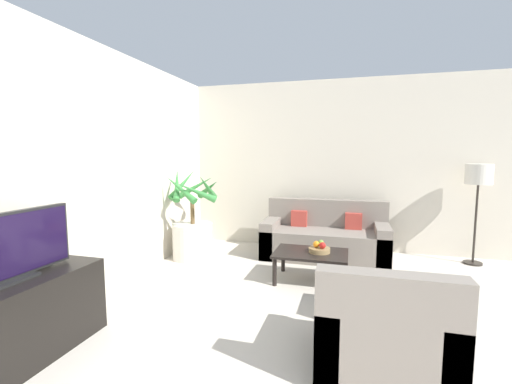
% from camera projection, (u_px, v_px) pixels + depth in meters
% --- Properties ---
extents(wall_back, '(8.40, 0.06, 2.70)m').
position_uv_depth(wall_back, '(405.00, 166.00, 5.20)').
color(wall_back, beige).
rests_on(wall_back, ground_plane).
extents(wall_left, '(0.06, 7.55, 2.70)m').
position_uv_depth(wall_left, '(62.00, 173.00, 3.24)').
color(wall_left, beige).
rests_on(wall_left, ground_plane).
extents(tv_console, '(0.51, 1.31, 0.62)m').
position_uv_depth(tv_console, '(13.00, 323.00, 2.47)').
color(tv_console, black).
rests_on(tv_console, ground_plane).
extents(television, '(0.18, 1.02, 0.50)m').
position_uv_depth(television, '(8.00, 248.00, 2.41)').
color(television, black).
rests_on(television, tv_console).
extents(potted_palm, '(0.77, 0.85, 1.33)m').
position_uv_depth(potted_palm, '(193.00, 231.00, 5.02)').
color(potted_palm, beige).
rests_on(potted_palm, ground_plane).
extents(sofa_loveseat, '(1.80, 0.77, 0.84)m').
position_uv_depth(sofa_loveseat, '(325.00, 239.00, 5.06)').
color(sofa_loveseat, gray).
rests_on(sofa_loveseat, ground_plane).
extents(floor_lamp, '(0.34, 0.34, 1.40)m').
position_uv_depth(floor_lamp, '(479.00, 179.00, 4.66)').
color(floor_lamp, '#2D2823').
rests_on(floor_lamp, ground_plane).
extents(coffee_table, '(0.87, 0.61, 0.36)m').
position_uv_depth(coffee_table, '(311.00, 256.00, 4.11)').
color(coffee_table, black).
rests_on(coffee_table, ground_plane).
extents(fruit_bowl, '(0.26, 0.26, 0.06)m').
position_uv_depth(fruit_bowl, '(319.00, 250.00, 4.09)').
color(fruit_bowl, '#997A4C').
rests_on(fruit_bowl, coffee_table).
extents(apple_red, '(0.08, 0.08, 0.08)m').
position_uv_depth(apple_red, '(322.00, 245.00, 4.05)').
color(apple_red, red).
rests_on(apple_red, fruit_bowl).
extents(apple_green, '(0.08, 0.08, 0.08)m').
position_uv_depth(apple_green, '(321.00, 243.00, 4.16)').
color(apple_green, olive).
rests_on(apple_green, fruit_bowl).
extents(orange_fruit, '(0.08, 0.08, 0.08)m').
position_uv_depth(orange_fruit, '(316.00, 244.00, 4.10)').
color(orange_fruit, orange).
rests_on(orange_fruit, fruit_bowl).
extents(armchair, '(0.90, 0.80, 0.81)m').
position_uv_depth(armchair, '(383.00, 334.00, 2.40)').
color(armchair, gray).
rests_on(armchair, ground_plane).
extents(ottoman, '(0.64, 0.51, 0.38)m').
position_uv_depth(ottoman, '(374.00, 298.00, 3.19)').
color(ottoman, gray).
rests_on(ottoman, ground_plane).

